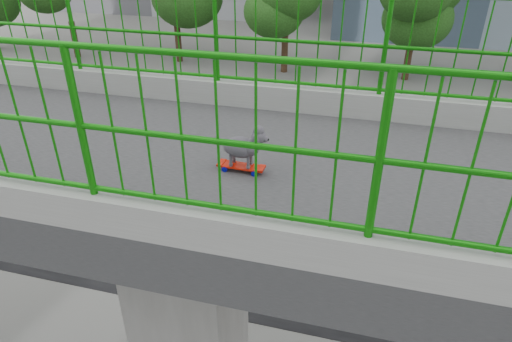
{
  "coord_description": "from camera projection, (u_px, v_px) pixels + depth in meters",
  "views": [
    {
      "loc": [
        3.81,
        1.89,
        9.08
      ],
      "look_at": [
        -0.08,
        0.86,
        6.81
      ],
      "focal_mm": 31.29,
      "sensor_mm": 36.0,
      "label": 1
    }
  ],
  "objects": [
    {
      "name": "footbridge",
      "position": [
        188.0,
        277.0,
        5.53
      ],
      "size": [
        3.0,
        24.0,
        7.0
      ],
      "color": "#2D2D2F",
      "rests_on": "ground"
    },
    {
      "name": "railing",
      "position": [
        173.0,
        130.0,
        4.55
      ],
      "size": [
        3.0,
        24.0,
        1.42
      ],
      "color": "gray",
      "rests_on": "footbridge"
    },
    {
      "name": "poodle",
      "position": [
        243.0,
        146.0,
        4.1
      ],
      "size": [
        0.21,
        0.47,
        0.39
      ],
      "rotation": [
        0.0,
        0.0,
        -0.04
      ],
      "color": "#2E2B30",
      "rests_on": "skateboard"
    },
    {
      "name": "road",
      "position": [
        314.0,
        164.0,
        19.03
      ],
      "size": [
        18.0,
        90.0,
        0.02
      ],
      "primitive_type": "cube",
      "color": "black",
      "rests_on": "ground"
    },
    {
      "name": "skateboard",
      "position": [
        241.0,
        167.0,
        4.22
      ],
      "size": [
        0.15,
        0.46,
        0.06
      ],
      "rotation": [
        0.0,
        0.0,
        -0.04
      ],
      "color": "red",
      "rests_on": "footbridge"
    },
    {
      "name": "car_2",
      "position": [
        256.0,
        149.0,
        18.73
      ],
      "size": [
        2.34,
        5.08,
        1.41
      ],
      "primitive_type": "imported",
      "rotation": [
        0.0,
        0.0,
        3.14
      ],
      "color": "silver",
      "rests_on": "ground"
    },
    {
      "name": "car_4",
      "position": [
        80.0,
        78.0,
        26.95
      ],
      "size": [
        1.8,
        4.46,
        1.52
      ],
      "primitive_type": "imported",
      "rotation": [
        0.0,
        0.0,
        3.14
      ],
      "color": "red",
      "rests_on": "ground"
    },
    {
      "name": "car_3",
      "position": [
        348.0,
        126.0,
        20.58
      ],
      "size": [
        2.24,
        5.5,
        1.6
      ],
      "primitive_type": "imported",
      "rotation": [
        0.0,
        0.0,
        3.14
      ],
      "color": "silver",
      "rests_on": "ground"
    },
    {
      "name": "street_trees",
      "position": [
        368.0,
        2.0,
        27.45
      ],
      "size": [
        5.3,
        60.4,
        7.26
      ],
      "color": "black",
      "rests_on": "ground"
    }
  ]
}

